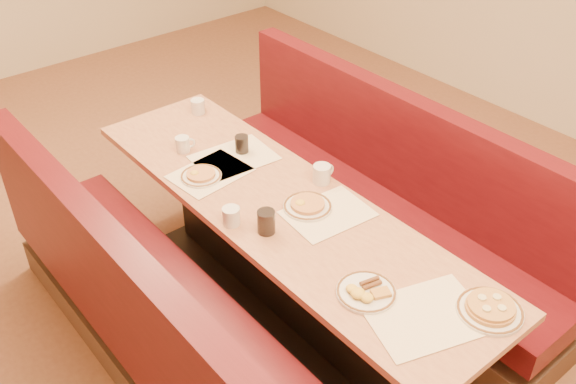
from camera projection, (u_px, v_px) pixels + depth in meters
ground at (282, 311)px, 3.59m from camera, size 8.00×8.00×0.00m
diner_table at (281, 261)px, 3.37m from camera, size 0.70×2.50×0.75m
booth_left at (160, 329)px, 3.00m from camera, size 0.55×2.50×1.05m
booth_right at (378, 210)px, 3.76m from camera, size 0.55×2.50×1.05m
placemat_near_left at (426, 316)px, 2.54m from camera, size 0.54×0.47×0.00m
placemat_near_right at (328, 213)px, 3.08m from camera, size 0.42×0.33×0.00m
placemat_far_left at (210, 173)px, 3.37m from camera, size 0.42×0.33×0.00m
placemat_far_right at (234, 158)px, 3.49m from camera, size 0.45×0.35×0.00m
pancake_plate at (490, 309)px, 2.54m from camera, size 0.27×0.27×0.06m
eggs_plate at (366, 292)px, 2.63m from camera, size 0.25×0.25×0.05m
extra_plate_mid at (307, 206)px, 3.11m from camera, size 0.24×0.24×0.05m
extra_plate_far at (201, 176)px, 3.33m from camera, size 0.21×0.21×0.04m
coffee_mug_a at (322, 173)px, 3.28m from camera, size 0.13×0.09×0.10m
coffee_mug_b at (232, 215)px, 3.00m from camera, size 0.11×0.08×0.09m
coffee_mug_c at (198, 106)px, 3.89m from camera, size 0.11×0.08×0.09m
coffee_mug_d at (183, 144)px, 3.53m from camera, size 0.11×0.08×0.08m
soda_tumbler_near at (266, 222)px, 2.94m from camera, size 0.08×0.08×0.12m
soda_tumbler_mid at (242, 144)px, 3.51m from camera, size 0.07×0.07×0.10m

